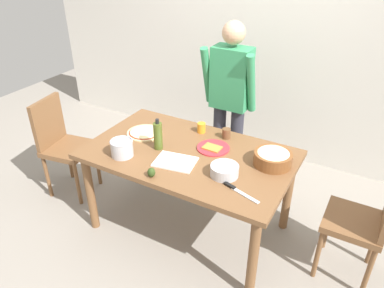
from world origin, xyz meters
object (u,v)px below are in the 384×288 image
Objects in this scene: chef_knife at (237,190)px; pizza_raw_on_board at (145,133)px; mixing_bowl_steel at (224,170)px; cutting_board_white at (175,162)px; person_cook at (230,98)px; olive_oil_bottle at (158,136)px; chair_wooden_left at (61,141)px; popcorn_bowl at (273,157)px; cup_small_brown at (226,133)px; plate_with_slice at (213,148)px; chair_wooden_right at (367,218)px; dining_table at (189,162)px; cup_orange at (201,128)px; steel_pot at (122,148)px; avocado at (151,172)px.

pizza_raw_on_board is at bearing 160.65° from chef_knife.
mixing_bowl_steel reaches higher than cutting_board_white.
person_cook reaches higher than olive_oil_bottle.
chair_wooden_left is 3.34× the size of chef_knife.
popcorn_bowl is at bearing 76.80° from chef_knife.
olive_oil_bottle is 3.01× the size of cup_small_brown.
person_cook reaches higher than cup_small_brown.
pizza_raw_on_board is 1.16× the size of plate_with_slice.
chair_wooden_right is 1.82m from pizza_raw_on_board.
plate_with_slice is (0.62, 0.06, -0.00)m from pizza_raw_on_board.
cup_small_brown is 0.56m from cutting_board_white.
cutting_board_white is at bearing -95.52° from dining_table.
cup_orange is (-0.07, 0.34, 0.13)m from dining_table.
chair_wooden_right is 11.18× the size of cup_orange.
dining_table is 0.37m from cup_orange.
cup_orange is 0.28× the size of cutting_board_white.
cup_orange is at bearing 136.73° from plate_with_slice.
mixing_bowl_steel is 0.81m from steel_pot.
avocado is (-0.05, -0.23, 0.03)m from cutting_board_white.
dining_table is 0.43m from avocado.
popcorn_bowl is (1.94, 0.26, 0.28)m from chair_wooden_left.
person_cook is 0.99m from mixing_bowl_steel.
mixing_bowl_steel is (0.37, -0.15, 0.13)m from dining_table.
avocado reaches higher than plate_with_slice.
popcorn_bowl is at bearing 39.37° from avocado.
chair_wooden_right reaches higher than avocado.
cutting_board_white is (0.40, 0.11, -0.06)m from steel_pot.
chair_wooden_left is 2.66m from chair_wooden_right.
popcorn_bowl is at bearing 13.97° from dining_table.
chair_wooden_left is 1.50m from plate_with_slice.
pizza_raw_on_board is at bearing -156.99° from cup_small_brown.
plate_with_slice is at bearing -76.82° from person_cook.
chair_wooden_right is 1.03m from mixing_bowl_steel.
chef_knife is at bearing -59.61° from cup_small_brown.
avocado is at bearing -63.46° from olive_oil_bottle.
cutting_board_white is (-0.01, -0.93, -0.17)m from person_cook.
dining_table is 5.62× the size of chef_knife.
cup_small_brown is at bearing 156.89° from popcorn_bowl.
person_cook is at bearing 86.91° from avocado.
chair_wooden_right is at bearing 13.99° from cutting_board_white.
person_cook is at bearing 90.34° from dining_table.
chair_wooden_right is at bearing 14.32° from steel_pot.
chair_wooden_left is 1.00× the size of chair_wooden_right.
person_cook is 0.46m from cup_small_brown.
chair_wooden_right is at bearing -9.40° from cup_small_brown.
cup_small_brown reaches higher than avocado.
mixing_bowl_steel is 1.15× the size of steel_pot.
chair_wooden_left is at bearing 168.58° from steel_pot.
steel_pot is (0.90, -0.18, 0.29)m from chair_wooden_left.
olive_oil_bottle reaches higher than cutting_board_white.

